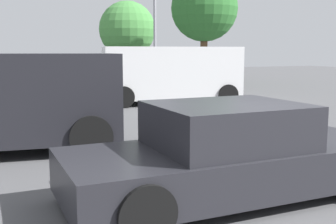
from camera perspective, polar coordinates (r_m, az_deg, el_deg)
name	(u,v)px	position (r m, az deg, el deg)	size (l,w,h in m)	color
ground_plane	(244,201)	(5.73, 10.26, -11.78)	(80.00, 80.00, 0.00)	#515154
sedan_foreground	(231,155)	(5.67, 8.56, -5.78)	(4.57, 1.97, 1.28)	#232328
van_white	(171,73)	(15.92, 0.38, 5.34)	(5.37, 3.21, 2.12)	white
tree_back_left	(127,30)	(29.60, -5.56, 11.09)	(3.89, 3.89, 5.41)	brown
tree_back_right	(204,8)	(25.92, 4.97, 13.86)	(4.00, 4.00, 6.54)	brown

